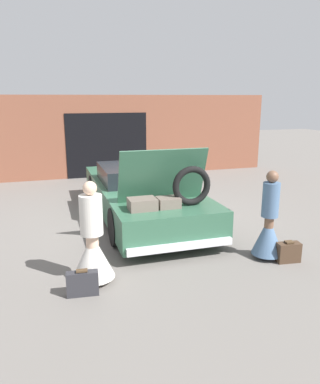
{
  "coord_description": "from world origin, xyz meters",
  "views": [
    {
      "loc": [
        -2.07,
        -8.13,
        2.73
      ],
      "look_at": [
        0.0,
        -1.41,
        0.94
      ],
      "focal_mm": 35.0,
      "sensor_mm": 36.0,
      "label": 1
    }
  ],
  "objects_px": {
    "person_right": "(269,227)",
    "suitcase_beside_left_person": "(83,283)",
    "person_left": "(93,247)",
    "suitcase_beside_right_person": "(288,252)",
    "car": "(142,194)"
  },
  "relations": [
    {
      "from": "person_right",
      "to": "suitcase_beside_left_person",
      "type": "bearing_deg",
      "value": 103.81
    },
    {
      "from": "person_left",
      "to": "suitcase_beside_left_person",
      "type": "relative_size",
      "value": 3.42
    },
    {
      "from": "person_right",
      "to": "suitcase_beside_right_person",
      "type": "bearing_deg",
      "value": -128.75
    },
    {
      "from": "car",
      "to": "person_left",
      "type": "height_order",
      "value": "car"
    },
    {
      "from": "person_right",
      "to": "person_left",
      "type": "bearing_deg",
      "value": 97.08
    },
    {
      "from": "suitcase_beside_left_person",
      "to": "person_left",
      "type": "bearing_deg",
      "value": 61.51
    },
    {
      "from": "car",
      "to": "person_right",
      "type": "relative_size",
      "value": 3.38
    },
    {
      "from": "car",
      "to": "person_left",
      "type": "bearing_deg",
      "value": -117.77
    },
    {
      "from": "person_left",
      "to": "person_right",
      "type": "bearing_deg",
      "value": 85.79
    },
    {
      "from": "person_left",
      "to": "suitcase_beside_right_person",
      "type": "bearing_deg",
      "value": 81.27
    },
    {
      "from": "person_right",
      "to": "car",
      "type": "bearing_deg",
      "value": 35.06
    },
    {
      "from": "person_right",
      "to": "suitcase_beside_left_person",
      "type": "relative_size",
      "value": 3.39
    },
    {
      "from": "car",
      "to": "suitcase_beside_right_person",
      "type": "distance_m",
      "value": 3.61
    },
    {
      "from": "person_right",
      "to": "suitcase_beside_left_person",
      "type": "distance_m",
      "value": 3.25
    },
    {
      "from": "car",
      "to": "suitcase_beside_left_person",
      "type": "bearing_deg",
      "value": -117.85
    }
  ]
}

